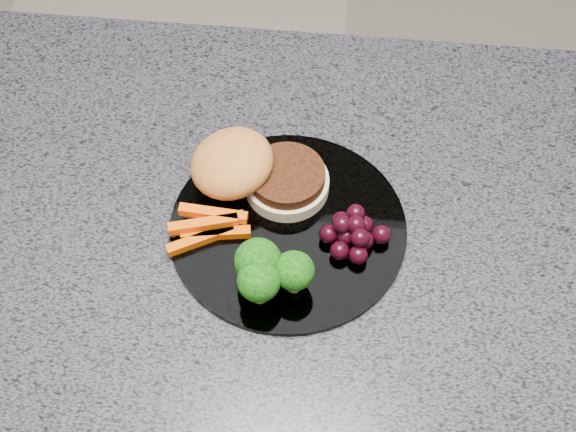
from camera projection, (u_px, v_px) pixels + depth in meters
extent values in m
cube|color=#50371B|center=(311.00, 387.00, 1.27)|extent=(1.20, 0.60, 0.86)
cube|color=#474750|center=(321.00, 233.00, 0.90)|extent=(1.20, 0.60, 0.04)
cylinder|color=white|center=(288.00, 228.00, 0.88)|extent=(0.26, 0.26, 0.01)
cylinder|color=beige|center=(287.00, 184.00, 0.90)|extent=(0.10, 0.10, 0.02)
cylinder|color=#451F0D|center=(287.00, 175.00, 0.89)|extent=(0.09, 0.09, 0.01)
ellipsoid|color=#CA7332|center=(232.00, 167.00, 0.89)|extent=(0.10, 0.10, 0.05)
cube|color=#F15804|center=(210.00, 223.00, 0.87)|extent=(0.07, 0.04, 0.01)
cube|color=#F15804|center=(216.00, 233.00, 0.86)|extent=(0.08, 0.02, 0.01)
cube|color=#F15804|center=(200.00, 239.00, 0.86)|extent=(0.07, 0.05, 0.01)
cube|color=#F15804|center=(213.00, 214.00, 0.87)|extent=(0.08, 0.02, 0.01)
cube|color=#F15804|center=(203.00, 224.00, 0.86)|extent=(0.08, 0.03, 0.01)
cylinder|color=#518430|center=(259.00, 274.00, 0.83)|extent=(0.02, 0.02, 0.02)
ellipsoid|color=#0B3A07|center=(258.00, 261.00, 0.81)|extent=(0.05, 0.05, 0.04)
cylinder|color=#518430|center=(294.00, 282.00, 0.83)|extent=(0.01, 0.01, 0.02)
ellipsoid|color=#0B3A07|center=(294.00, 271.00, 0.81)|extent=(0.04, 0.04, 0.04)
cylinder|color=#518430|center=(260.00, 293.00, 0.82)|extent=(0.02, 0.02, 0.02)
ellipsoid|color=#0B3A07|center=(259.00, 281.00, 0.80)|extent=(0.04, 0.04, 0.04)
sphere|color=black|center=(346.00, 236.00, 0.86)|extent=(0.02, 0.02, 0.02)
sphere|color=black|center=(364.00, 240.00, 0.85)|extent=(0.02, 0.02, 0.02)
sphere|color=black|center=(364.00, 225.00, 0.86)|extent=(0.02, 0.02, 0.02)
sphere|color=black|center=(341.00, 221.00, 0.87)|extent=(0.02, 0.02, 0.02)
sphere|color=black|center=(329.00, 234.00, 0.86)|extent=(0.02, 0.02, 0.02)
sphere|color=black|center=(340.00, 250.00, 0.85)|extent=(0.02, 0.02, 0.02)
sphere|color=black|center=(358.00, 255.00, 0.84)|extent=(0.02, 0.02, 0.02)
sphere|color=black|center=(381.00, 234.00, 0.86)|extent=(0.02, 0.02, 0.02)
sphere|color=black|center=(356.00, 224.00, 0.85)|extent=(0.02, 0.02, 0.02)
sphere|color=black|center=(342.00, 224.00, 0.85)|extent=(0.02, 0.02, 0.02)
sphere|color=black|center=(360.00, 238.00, 0.84)|extent=(0.02, 0.02, 0.02)
sphere|color=black|center=(356.00, 213.00, 0.85)|extent=(0.02, 0.02, 0.02)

